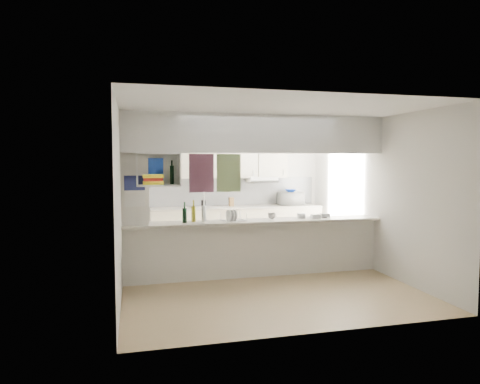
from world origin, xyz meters
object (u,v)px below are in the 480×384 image
object	(u,v)px
dish_rack	(233,216)
wine_bottles	(194,214)
microwave	(291,199)
bowl	(290,191)

from	to	relation	value
dish_rack	wine_bottles	xyz separation A→B (m)	(-0.62, 0.03, 0.05)
microwave	bowl	xyz separation A→B (m)	(-0.00, 0.03, 0.17)
microwave	dish_rack	size ratio (longest dim) A/B	1.20
microwave	wine_bottles	distance (m)	3.19
microwave	dish_rack	bearing A→B (deg)	47.42
microwave	bowl	bearing A→B (deg)	-90.84
dish_rack	wine_bottles	bearing A→B (deg)	158.48
bowl	dish_rack	bearing A→B (deg)	-129.44
bowl	dish_rack	size ratio (longest dim) A/B	0.54
microwave	wine_bottles	bearing A→B (deg)	38.54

